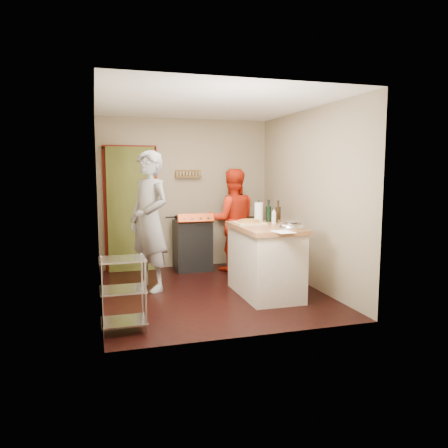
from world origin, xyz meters
The scene contains 10 objects.
floor centered at (0.00, 0.00, 0.00)m, with size 3.50×3.50×0.00m, color black.
back_wall centered at (-0.64, 1.78, 1.13)m, with size 3.00×0.44×2.60m.
left_wall centered at (-1.50, 0.00, 1.30)m, with size 0.04×3.50×2.60m, color gray.
right_wall centered at (1.50, 0.00, 1.30)m, with size 0.04×3.50×2.60m, color gray.
ceiling centered at (0.00, 0.00, 2.61)m, with size 3.00×3.50×0.02m, color white.
stove centered at (0.05, 1.42, 0.45)m, with size 0.60×0.63×1.00m.
wire_shelving centered at (-1.28, -1.20, 0.44)m, with size 0.48×0.40×0.80m.
island centered at (0.68, -0.36, 0.51)m, with size 0.76×1.44×1.27m.
person_stripe centered at (-0.80, 0.35, 0.99)m, with size 0.73×0.48×1.99m, color #B4B5BA.
person_red centered at (0.70, 1.20, 0.87)m, with size 0.84×0.66×1.74m, color red.
Camera 1 is at (-1.53, -5.85, 1.71)m, focal length 35.00 mm.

